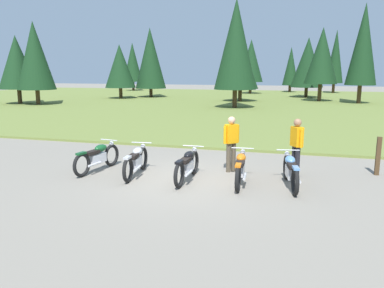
{
  "coord_description": "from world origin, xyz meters",
  "views": [
    {
      "loc": [
        2.92,
        -9.82,
        3.0
      ],
      "look_at": [
        0.0,
        0.6,
        0.9
      ],
      "focal_mm": 35.51,
      "sensor_mm": 36.0,
      "label": 1
    }
  ],
  "objects_px": {
    "motorcycle_orange": "(241,168)",
    "rider_with_back_turned": "(297,144)",
    "motorcycle_black": "(187,165)",
    "motorcycle_british_green": "(98,157)",
    "motorcycle_sky_blue": "(291,171)",
    "rider_checking_bike": "(231,141)",
    "motorcycle_silver": "(136,161)",
    "trail_marker_post": "(378,156)"
  },
  "relations": [
    {
      "from": "motorcycle_orange",
      "to": "rider_with_back_turned",
      "type": "relative_size",
      "value": 1.26
    },
    {
      "from": "motorcycle_black",
      "to": "motorcycle_british_green",
      "type": "bearing_deg",
      "value": 175.45
    },
    {
      "from": "motorcycle_orange",
      "to": "rider_with_back_turned",
      "type": "bearing_deg",
      "value": 40.05
    },
    {
      "from": "motorcycle_sky_blue",
      "to": "motorcycle_orange",
      "type": "bearing_deg",
      "value": -176.05
    },
    {
      "from": "motorcycle_black",
      "to": "motorcycle_sky_blue",
      "type": "height_order",
      "value": "same"
    },
    {
      "from": "rider_checking_bike",
      "to": "rider_with_back_turned",
      "type": "xyz_separation_m",
      "value": [
        1.87,
        0.01,
        0.0
      ]
    },
    {
      "from": "rider_checking_bike",
      "to": "motorcycle_silver",
      "type": "bearing_deg",
      "value": -155.63
    },
    {
      "from": "motorcycle_british_green",
      "to": "rider_checking_bike",
      "type": "relative_size",
      "value": 1.25
    },
    {
      "from": "motorcycle_orange",
      "to": "motorcycle_silver",
      "type": "bearing_deg",
      "value": 179.73
    },
    {
      "from": "motorcycle_orange",
      "to": "rider_with_back_turned",
      "type": "distance_m",
      "value": 1.91
    },
    {
      "from": "motorcycle_british_green",
      "to": "motorcycle_silver",
      "type": "distance_m",
      "value": 1.32
    },
    {
      "from": "motorcycle_silver",
      "to": "rider_with_back_turned",
      "type": "distance_m",
      "value": 4.62
    },
    {
      "from": "motorcycle_silver",
      "to": "motorcycle_orange",
      "type": "relative_size",
      "value": 1.0
    },
    {
      "from": "rider_with_back_turned",
      "to": "rider_checking_bike",
      "type": "bearing_deg",
      "value": -179.79
    },
    {
      "from": "motorcycle_british_green",
      "to": "rider_with_back_turned",
      "type": "relative_size",
      "value": 1.25
    },
    {
      "from": "motorcycle_black",
      "to": "motorcycle_orange",
      "type": "relative_size",
      "value": 1.0
    },
    {
      "from": "motorcycle_british_green",
      "to": "trail_marker_post",
      "type": "height_order",
      "value": "trail_marker_post"
    },
    {
      "from": "trail_marker_post",
      "to": "motorcycle_orange",
      "type": "bearing_deg",
      "value": -152.14
    },
    {
      "from": "motorcycle_silver",
      "to": "rider_checking_bike",
      "type": "relative_size",
      "value": 1.26
    },
    {
      "from": "motorcycle_british_green",
      "to": "motorcycle_black",
      "type": "xyz_separation_m",
      "value": [
        2.89,
        -0.23,
        0.0
      ]
    },
    {
      "from": "motorcycle_orange",
      "to": "motorcycle_black",
      "type": "bearing_deg",
      "value": -176.88
    },
    {
      "from": "motorcycle_black",
      "to": "rider_checking_bike",
      "type": "height_order",
      "value": "rider_checking_bike"
    },
    {
      "from": "motorcycle_british_green",
      "to": "motorcycle_black",
      "type": "height_order",
      "value": "same"
    },
    {
      "from": "rider_checking_bike",
      "to": "rider_with_back_turned",
      "type": "height_order",
      "value": "same"
    },
    {
      "from": "motorcycle_black",
      "to": "motorcycle_orange",
      "type": "bearing_deg",
      "value": 3.12
    },
    {
      "from": "motorcycle_orange",
      "to": "trail_marker_post",
      "type": "xyz_separation_m",
      "value": [
        3.71,
        1.96,
        0.13
      ]
    },
    {
      "from": "motorcycle_sky_blue",
      "to": "motorcycle_silver",
      "type": "bearing_deg",
      "value": -179.0
    },
    {
      "from": "motorcycle_black",
      "to": "motorcycle_orange",
      "type": "distance_m",
      "value": 1.46
    },
    {
      "from": "motorcycle_black",
      "to": "motorcycle_orange",
      "type": "height_order",
      "value": "same"
    },
    {
      "from": "motorcycle_silver",
      "to": "motorcycle_orange",
      "type": "height_order",
      "value": "same"
    },
    {
      "from": "motorcycle_black",
      "to": "rider_checking_bike",
      "type": "bearing_deg",
      "value": 51.63
    },
    {
      "from": "motorcycle_silver",
      "to": "motorcycle_british_green",
      "type": "bearing_deg",
      "value": 174.09
    },
    {
      "from": "motorcycle_silver",
      "to": "motorcycle_black",
      "type": "bearing_deg",
      "value": -3.41
    },
    {
      "from": "motorcycle_silver",
      "to": "rider_checking_bike",
      "type": "bearing_deg",
      "value": 24.37
    },
    {
      "from": "motorcycle_orange",
      "to": "rider_checking_bike",
      "type": "distance_m",
      "value": 1.37
    },
    {
      "from": "motorcycle_black",
      "to": "rider_with_back_turned",
      "type": "relative_size",
      "value": 1.26
    },
    {
      "from": "motorcycle_british_green",
      "to": "motorcycle_sky_blue",
      "type": "distance_m",
      "value": 5.65
    },
    {
      "from": "motorcycle_black",
      "to": "motorcycle_sky_blue",
      "type": "relative_size",
      "value": 1.01
    },
    {
      "from": "rider_with_back_turned",
      "to": "trail_marker_post",
      "type": "relative_size",
      "value": 1.48
    },
    {
      "from": "motorcycle_orange",
      "to": "motorcycle_sky_blue",
      "type": "xyz_separation_m",
      "value": [
        1.3,
        0.09,
        0.0
      ]
    },
    {
      "from": "motorcycle_british_green",
      "to": "trail_marker_post",
      "type": "distance_m",
      "value": 8.26
    },
    {
      "from": "rider_checking_bike",
      "to": "trail_marker_post",
      "type": "bearing_deg",
      "value": 10.6
    }
  ]
}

